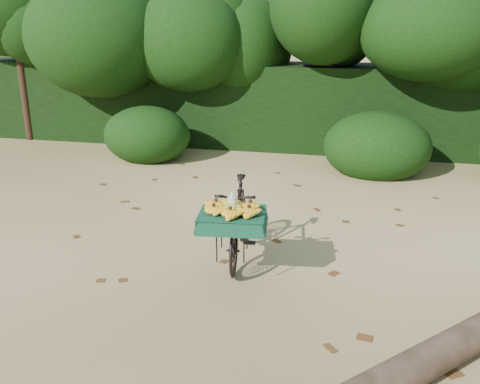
# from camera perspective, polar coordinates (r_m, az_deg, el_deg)

# --- Properties ---
(ground) EXTENTS (80.00, 80.00, 0.00)m
(ground) POSITION_cam_1_polar(r_m,az_deg,el_deg) (5.85, 0.69, -8.52)
(ground) COLOR #D4B571
(ground) RESTS_ON ground
(vendor_bicycle) EXTENTS (0.76, 1.73, 0.95)m
(vendor_bicycle) POSITION_cam_1_polar(r_m,az_deg,el_deg) (5.88, -0.21, -3.13)
(vendor_bicycle) COLOR black
(vendor_bicycle) RESTS_ON ground
(fallen_log) EXTENTS (2.87, 3.01, 0.28)m
(fallen_log) POSITION_cam_1_polar(r_m,az_deg,el_deg) (4.80, 24.10, -14.86)
(fallen_log) COLOR brown
(fallen_log) RESTS_ON ground
(hedge_backdrop) EXTENTS (26.00, 1.80, 1.80)m
(hedge_backdrop) POSITION_cam_1_polar(r_m,az_deg,el_deg) (11.58, 7.52, 9.57)
(hedge_backdrop) COLOR black
(hedge_backdrop) RESTS_ON ground
(tree_row) EXTENTS (14.50, 2.00, 4.00)m
(tree_row) POSITION_cam_1_polar(r_m,az_deg,el_deg) (10.76, 3.75, 14.92)
(tree_row) COLOR black
(tree_row) RESTS_ON ground
(bush_clumps) EXTENTS (8.80, 1.70, 0.90)m
(bush_clumps) POSITION_cam_1_polar(r_m,az_deg,el_deg) (9.67, 9.14, 5.03)
(bush_clumps) COLOR black
(bush_clumps) RESTS_ON ground
(leaf_litter) EXTENTS (7.00, 7.30, 0.01)m
(leaf_litter) POSITION_cam_1_polar(r_m,az_deg,el_deg) (6.42, 1.95, -5.92)
(leaf_litter) COLOR #533016
(leaf_litter) RESTS_ON ground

